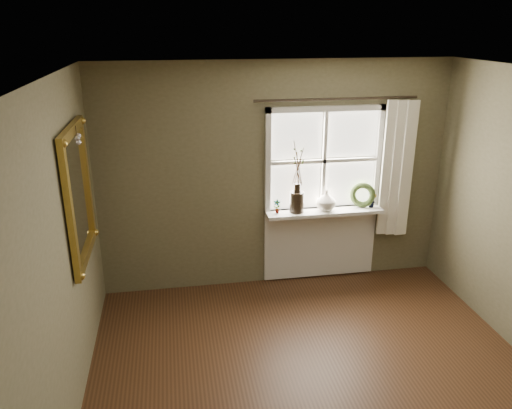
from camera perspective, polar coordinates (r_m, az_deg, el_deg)
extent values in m
plane|color=silver|center=(3.28, 11.05, 13.46)|extent=(4.50, 4.50, 0.00)
cube|color=brown|center=(5.72, 2.18, 3.22)|extent=(4.00, 0.10, 2.60)
cube|color=brown|center=(3.59, -23.46, -9.29)|extent=(0.10, 4.50, 2.60)
cube|color=silver|center=(5.91, 7.51, -0.57)|extent=(1.36, 0.06, 0.06)
cube|color=silver|center=(5.61, 8.06, 10.79)|extent=(1.36, 0.06, 0.06)
cube|color=silver|center=(5.57, 1.36, 4.70)|extent=(0.06, 0.06, 1.24)
cube|color=silver|center=(5.95, 13.78, 5.14)|extent=(0.06, 0.06, 1.24)
cube|color=silver|center=(5.73, 7.78, 4.96)|extent=(1.24, 0.05, 0.04)
cube|color=silver|center=(5.73, 7.78, 4.96)|extent=(0.04, 0.05, 1.12)
cube|color=white|center=(5.60, 4.64, 7.82)|extent=(0.59, 0.01, 0.53)
cube|color=white|center=(5.79, 10.94, 7.94)|extent=(0.59, 0.01, 0.53)
cube|color=white|center=(5.75, 4.47, 2.07)|extent=(0.59, 0.01, 0.53)
cube|color=white|center=(5.94, 10.57, 2.37)|extent=(0.59, 0.01, 0.53)
cube|color=silver|center=(5.82, 7.80, -0.82)|extent=(1.36, 0.26, 0.04)
cube|color=silver|center=(6.08, 7.30, -4.33)|extent=(1.36, 0.04, 0.88)
cylinder|color=black|center=(5.68, 4.69, 0.29)|extent=(0.21, 0.21, 0.24)
imported|color=beige|center=(5.77, 8.01, 0.47)|extent=(0.28, 0.28, 0.24)
torus|color=#384B21|center=(5.96, 12.05, 0.79)|extent=(0.32, 0.23, 0.30)
imported|color=#384B21|center=(5.64, 2.42, -0.22)|extent=(0.10, 0.08, 0.16)
imported|color=#384B21|center=(5.98, 13.16, 0.48)|extent=(0.11, 0.09, 0.17)
cube|color=#EFE8CF|center=(5.98, 15.70, 3.89)|extent=(0.36, 0.12, 1.59)
cylinder|color=black|center=(5.57, 9.28, 11.82)|extent=(1.84, 0.03, 0.03)
cube|color=white|center=(4.57, -19.69, 1.08)|extent=(0.02, 0.83, 1.02)
cube|color=#A78331|center=(4.43, -20.40, 7.88)|extent=(0.05, 1.00, 0.09)
cube|color=#A78331|center=(4.77, -18.80, -5.22)|extent=(0.05, 1.00, 0.09)
cube|color=#A78331|center=(4.15, -20.51, -0.94)|extent=(0.05, 0.09, 1.02)
cube|color=#A78331|center=(5.00, -18.79, 2.77)|extent=(0.05, 0.09, 1.02)
sphere|color=silver|center=(4.41, -19.73, 7.13)|extent=(0.04, 0.04, 0.04)
sphere|color=silver|center=(4.44, -19.61, 6.71)|extent=(0.04, 0.04, 0.04)
sphere|color=silver|center=(4.46, -19.63, 7.43)|extent=(0.04, 0.04, 0.04)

